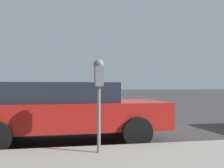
% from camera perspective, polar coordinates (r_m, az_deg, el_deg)
% --- Properties ---
extents(ground_plane, '(220.00, 220.00, 0.00)m').
position_cam_1_polar(ground_plane, '(7.37, -1.86, -10.51)').
color(ground_plane, '#3D3A3A').
extents(parking_meter, '(0.21, 0.19, 1.60)m').
position_cam_1_polar(parking_meter, '(4.48, -2.90, 0.68)').
color(parking_meter, gray).
rests_on(parking_meter, sidewalk).
extents(car_red, '(2.12, 4.51, 1.36)m').
position_cam_1_polar(car_red, '(6.19, -10.08, -5.51)').
color(car_red, '#B21E19').
rests_on(car_red, ground_plane).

